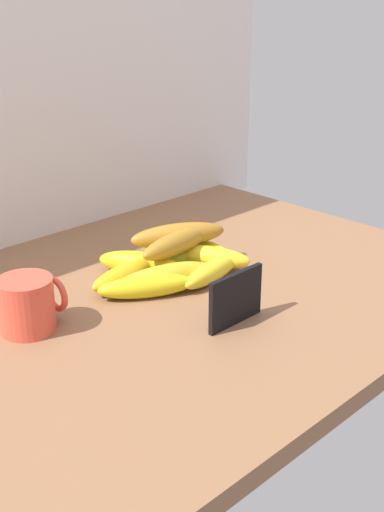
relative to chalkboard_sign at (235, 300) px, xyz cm
name	(u,v)px	position (x,y,z in cm)	size (l,w,h in cm)	color
counter_top	(162,305)	(-1.99, 14.40, -5.36)	(110.00, 76.00, 3.00)	brown
back_wall	(18,77)	(-1.99, 53.40, 28.14)	(130.00, 2.00, 70.00)	silver
chalkboard_sign	(235,300)	(0.00, 0.00, 0.00)	(11.00, 1.80, 8.40)	black
coffee_mug	(28,304)	(-23.41, 20.33, 0.31)	(9.86, 8.36, 8.33)	#E44D39
banana_0	(212,271)	(8.69, 13.14, -2.02)	(15.61, 3.68, 3.68)	yellow
banana_1	(129,274)	(-2.63, 22.08, -1.81)	(16.30, 4.09, 4.09)	gold
banana_2	(203,257)	(11.64, 18.23, -1.74)	(17.38, 4.24, 4.24)	yellow
banana_3	(140,264)	(1.31, 23.98, -1.69)	(15.32, 4.33, 4.33)	yellow
banana_4	(163,277)	(0.46, 16.84, -1.75)	(18.10, 4.22, 4.22)	gold
banana_5	(177,259)	(8.00, 21.31, -2.07)	(19.17, 3.57, 3.57)	#A2BE24
banana_6	(147,286)	(-3.66, 16.27, -1.92)	(16.39, 3.87, 3.87)	yellow
banana_7	(197,248)	(14.43, 22.64, -1.98)	(15.30, 3.75, 3.75)	yellow
banana_8	(178,235)	(9.48, 22.57, 1.90)	(17.79, 4.38, 4.38)	#A77123
banana_9	(176,244)	(6.62, 20.13, 1.73)	(16.27, 4.04, 4.04)	#A97321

